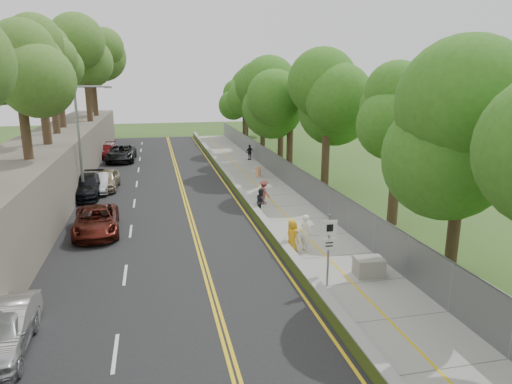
# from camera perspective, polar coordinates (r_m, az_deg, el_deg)

# --- Properties ---
(ground) EXTENTS (140.00, 140.00, 0.00)m
(ground) POSITION_cam_1_polar(r_m,az_deg,el_deg) (21.84, 3.37, -8.67)
(ground) COLOR #33511E
(ground) RESTS_ON ground
(road) EXTENTS (11.20, 66.00, 0.04)m
(road) POSITION_cam_1_polar(r_m,az_deg,el_deg) (35.35, -11.91, 0.02)
(road) COLOR black
(road) RESTS_ON ground
(sidewalk) EXTENTS (4.20, 66.00, 0.05)m
(sidewalk) POSITION_cam_1_polar(r_m,az_deg,el_deg) (36.29, 0.73, 0.71)
(sidewalk) COLOR gray
(sidewalk) RESTS_ON ground
(jersey_barrier) EXTENTS (0.42, 66.00, 0.60)m
(jersey_barrier) POSITION_cam_1_polar(r_m,az_deg,el_deg) (35.78, -2.85, 0.94)
(jersey_barrier) COLOR #91C92E
(jersey_barrier) RESTS_ON ground
(rock_embankment) EXTENTS (5.00, 66.00, 4.00)m
(rock_embankment) POSITION_cam_1_polar(r_m,az_deg,el_deg) (35.80, -25.14, 2.40)
(rock_embankment) COLOR #595147
(rock_embankment) RESTS_ON ground
(chainlink_fence) EXTENTS (0.04, 66.00, 2.00)m
(chainlink_fence) POSITION_cam_1_polar(r_m,az_deg,el_deg) (36.61, 3.94, 2.36)
(chainlink_fence) COLOR slate
(chainlink_fence) RESTS_ON ground
(trees_embankment) EXTENTS (6.40, 66.00, 13.00)m
(trees_embankment) POSITION_cam_1_polar(r_m,az_deg,el_deg) (35.16, -25.81, 16.13)
(trees_embankment) COLOR #4C7A2A
(trees_embankment) RESTS_ON rock_embankment
(trees_fenceside) EXTENTS (7.00, 66.00, 14.00)m
(trees_fenceside) POSITION_cam_1_polar(r_m,az_deg,el_deg) (36.61, 7.70, 11.74)
(trees_fenceside) COLOR #3A771F
(trees_fenceside) RESTS_ON ground
(streetlight) EXTENTS (2.52, 0.22, 8.00)m
(streetlight) POSITION_cam_1_polar(r_m,az_deg,el_deg) (33.89, -20.91, 6.75)
(streetlight) COLOR gray
(streetlight) RESTS_ON ground
(signpost) EXTENTS (0.62, 0.09, 3.10)m
(signpost) POSITION_cam_1_polar(r_m,az_deg,el_deg) (18.80, 9.10, -6.27)
(signpost) COLOR gray
(signpost) RESTS_ON sidewalk
(construction_barrel) EXTENTS (0.51, 0.51, 0.83)m
(construction_barrel) POSITION_cam_1_polar(r_m,az_deg,el_deg) (39.75, 0.23, 2.55)
(construction_barrel) COLOR #F35F07
(construction_barrel) RESTS_ON sidewalk
(concrete_block) EXTENTS (1.27, 1.00, 0.80)m
(concrete_block) POSITION_cam_1_polar(r_m,az_deg,el_deg) (20.70, 13.93, -9.06)
(concrete_block) COLOR gray
(concrete_block) RESTS_ON sidewalk
(car_0) EXTENTS (1.83, 4.16, 1.39)m
(car_0) POSITION_cam_1_polar(r_m,az_deg,el_deg) (16.75, -29.29, -15.28)
(car_0) COLOR #A7A7AB
(car_0) RESTS_ON road
(car_1) EXTENTS (1.53, 4.13, 1.35)m
(car_1) POSITION_cam_1_polar(r_m,az_deg,el_deg) (17.17, -28.82, -14.57)
(car_1) COLOR beige
(car_1) RESTS_ON road
(car_2) EXTENTS (2.72, 5.30, 1.43)m
(car_2) POSITION_cam_1_polar(r_m,az_deg,el_deg) (26.77, -19.34, -3.41)
(car_2) COLOR #4C1610
(car_2) RESTS_ON road
(car_3) EXTENTS (2.38, 5.43, 1.55)m
(car_3) POSITION_cam_1_polar(r_m,az_deg,el_deg) (35.19, -20.45, 0.70)
(car_3) COLOR black
(car_3) RESTS_ON road
(car_4) EXTENTS (2.05, 4.62, 1.54)m
(car_4) POSITION_cam_1_polar(r_m,az_deg,el_deg) (37.03, -18.26, 1.51)
(car_4) COLOR gray
(car_4) RESTS_ON road
(car_5) EXTENTS (1.61, 4.24, 1.38)m
(car_5) POSITION_cam_1_polar(r_m,az_deg,el_deg) (36.42, -19.06, 1.11)
(car_5) COLOR #A9AAB0
(car_5) RESTS_ON road
(car_6) EXTENTS (2.93, 5.97, 1.63)m
(car_6) POSITION_cam_1_polar(r_m,az_deg,el_deg) (49.10, -16.50, 4.66)
(car_6) COLOR black
(car_6) RESTS_ON road
(car_7) EXTENTS (2.21, 5.01, 1.43)m
(car_7) POSITION_cam_1_polar(r_m,az_deg,el_deg) (52.24, -18.05, 4.97)
(car_7) COLOR maroon
(car_7) RESTS_ON road
(car_8) EXTENTS (2.05, 4.65, 1.56)m
(car_8) POSITION_cam_1_polar(r_m,az_deg,el_deg) (52.38, -18.04, 5.07)
(car_8) COLOR silver
(car_8) RESTS_ON road
(painter_0) EXTENTS (0.77, 0.94, 1.66)m
(painter_0) POSITION_cam_1_polar(r_m,az_deg,el_deg) (22.62, 4.54, -5.48)
(painter_0) COLOR orange
(painter_0) RESTS_ON sidewalk
(painter_1) EXTENTS (0.66, 0.80, 1.87)m
(painter_1) POSITION_cam_1_polar(r_m,az_deg,el_deg) (22.79, 6.23, -5.09)
(painter_1) COLOR white
(painter_1) RESTS_ON sidewalk
(painter_2) EXTENTS (0.78, 0.92, 1.66)m
(painter_2) POSITION_cam_1_polar(r_m,az_deg,el_deg) (28.68, 0.67, -1.18)
(painter_2) COLOR #212227
(painter_2) RESTS_ON sidewalk
(painter_3) EXTENTS (1.01, 1.24, 1.68)m
(painter_3) POSITION_cam_1_polar(r_m,az_deg,el_deg) (30.90, 0.99, -0.04)
(painter_3) COLOR #994641
(painter_3) RESTS_ON sidewalk
(person_far) EXTENTS (1.02, 0.73, 1.61)m
(person_far) POSITION_cam_1_polar(r_m,az_deg,el_deg) (47.79, -0.79, 4.99)
(person_far) COLOR black
(person_far) RESTS_ON sidewalk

